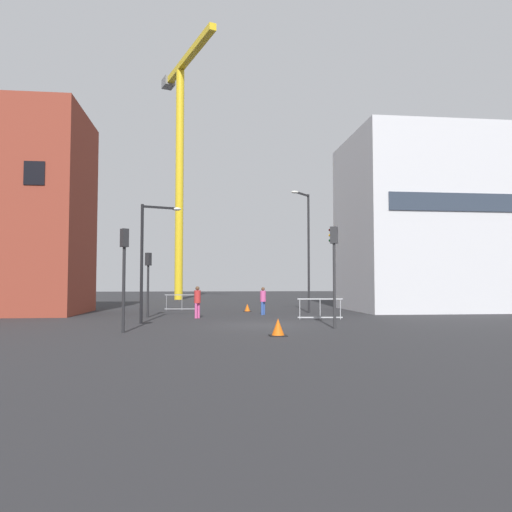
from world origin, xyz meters
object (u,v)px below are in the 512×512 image
streetlamp_short (148,250)px  traffic_cone_on_verge (278,328)px  construction_crane (180,146)px  traffic_light_near (334,260)px  pedestrian_waiting (197,300)px  streetlamp_tall (307,242)px  traffic_cone_orange (247,308)px  traffic_light_far (124,263)px  pedestrian_walking (263,299)px  traffic_light_island (148,273)px

streetlamp_short → traffic_cone_on_verge: streetlamp_short is taller
construction_crane → traffic_cone_on_verge: (5.16, -36.70, -16.68)m
traffic_light_near → traffic_cone_on_verge: traffic_light_near is taller
pedestrian_waiting → streetlamp_short: bearing=-127.7°
streetlamp_short → traffic_light_near: bearing=-23.9°
streetlamp_tall → traffic_cone_orange: (-3.53, 1.98, -4.17)m
traffic_light_far → construction_crane: bearing=89.2°
streetlamp_short → pedestrian_waiting: streetlamp_short is taller
traffic_cone_on_verge → pedestrian_walking: bearing=85.6°
traffic_light_island → traffic_light_far: (-0.02, -8.20, 0.27)m
traffic_light_near → pedestrian_walking: size_ratio=2.60×
streetlamp_tall → traffic_light_near: (-1.04, -10.04, -1.59)m
streetlamp_short → pedestrian_walking: 8.44m
streetlamp_tall → traffic_cone_orange: bearing=150.7°
construction_crane → traffic_light_island: 30.50m
traffic_light_island → traffic_light_far: size_ratio=0.89×
pedestrian_walking → construction_crane: bearing=103.3°
traffic_light_far → pedestrian_walking: size_ratio=2.44×
streetlamp_tall → traffic_cone_on_verge: (-3.77, -12.44, -4.12)m
traffic_cone_on_verge → traffic_light_far: bearing=163.2°
traffic_light_island → traffic_light_far: 8.21m
pedestrian_walking → traffic_cone_orange: bearing=101.1°
pedestrian_waiting → traffic_cone_orange: (3.18, 5.53, -0.75)m
streetlamp_short → traffic_cone_orange: 10.59m
pedestrian_walking → traffic_cone_orange: (-0.63, 3.21, -0.70)m
construction_crane → traffic_light_near: 37.93m
pedestrian_waiting → traffic_cone_orange: 6.43m
streetlamp_tall → traffic_light_far: size_ratio=1.88×
streetlamp_tall → traffic_cone_on_verge: bearing=-106.9°
construction_crane → pedestrian_walking: size_ratio=16.39×
pedestrian_waiting → traffic_cone_on_verge: bearing=-71.7°
streetlamp_tall → traffic_light_near: size_ratio=1.76×
streetlamp_tall → streetlamp_short: bearing=-144.1°
traffic_light_near → pedestrian_waiting: 8.81m
streetlamp_short → traffic_light_island: 4.13m
traffic_light_near → traffic_cone_on_verge: size_ratio=6.80×
streetlamp_tall → pedestrian_waiting: 8.33m
traffic_light_far → pedestrian_waiting: traffic_light_far is taller
construction_crane → pedestrian_waiting: bearing=-85.4°
construction_crane → traffic_cone_on_verge: bearing=-82.0°
traffic_light_far → traffic_light_near: 8.43m
construction_crane → traffic_light_island: size_ratio=7.53×
streetlamp_tall → traffic_light_far: bearing=-131.3°
traffic_light_far → traffic_cone_on_verge: size_ratio=6.38×
streetlamp_short → traffic_cone_orange: bearing=57.2°
construction_crane → traffic_light_far: size_ratio=6.71×
streetlamp_short → traffic_light_island: (-0.42, 3.99, -1.01)m
streetlamp_short → traffic_light_near: 8.73m
construction_crane → streetlamp_tall: (8.93, -24.26, -12.56)m
traffic_cone_orange → streetlamp_tall: bearing=-29.3°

